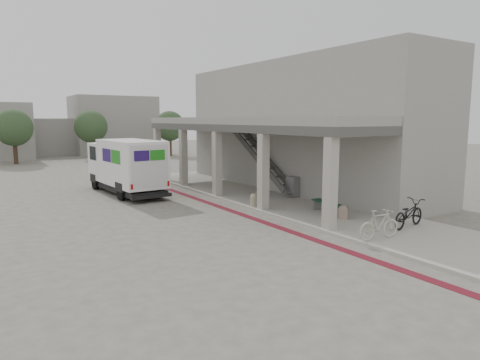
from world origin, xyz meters
TOP-DOWN VIEW (x-y plane):
  - ground at (0.00, 0.00)m, footprint 120.00×120.00m
  - bike_lane_stripe at (1.00, 2.00)m, footprint 0.35×40.00m
  - sidewalk at (4.00, 0.00)m, footprint 4.40×28.00m
  - transit_building at (6.83, 4.50)m, footprint 7.60×17.00m
  - distant_backdrop at (-2.84, 35.89)m, footprint 28.00×10.00m
  - tree_left at (-5.00, 28.00)m, footprint 3.20×3.20m
  - tree_mid at (2.00, 30.00)m, footprint 3.20×3.20m
  - tree_right at (10.00, 29.00)m, footprint 3.20×3.20m
  - fedex_truck at (-1.45, 8.08)m, footprint 2.48×6.82m
  - bench at (3.82, -1.69)m, footprint 0.71×1.98m
  - bollard_near at (3.56, -2.74)m, footprint 0.37×0.37m
  - bollard_far at (2.10, 1.15)m, footprint 0.39×0.39m
  - utility_cabinet at (5.00, 2.03)m, footprint 0.47×0.62m
  - bicycle_black at (4.62, -4.85)m, footprint 1.97×0.96m
  - bicycle_cream at (2.50, -5.33)m, footprint 1.66×0.62m

SIDE VIEW (x-z plane):
  - ground at x=0.00m, z-range 0.00..0.00m
  - bike_lane_stripe at x=1.00m, z-range 0.00..0.01m
  - sidewalk at x=4.00m, z-range 0.00..0.12m
  - bollard_near at x=3.56m, z-range 0.12..0.67m
  - bollard_far at x=2.10m, z-range 0.12..0.71m
  - bench at x=3.82m, z-range 0.22..0.67m
  - bicycle_cream at x=2.50m, z-range 0.12..1.09m
  - bicycle_black at x=4.62m, z-range 0.12..1.11m
  - utility_cabinet at x=5.00m, z-range 0.12..1.13m
  - fedex_truck at x=-1.45m, z-range 0.09..2.96m
  - distant_backdrop at x=-2.84m, z-range -0.55..5.95m
  - tree_left at x=-5.00m, z-range 0.78..5.58m
  - tree_mid at x=2.00m, z-range 0.78..5.58m
  - tree_right at x=10.00m, z-range 0.78..5.58m
  - transit_building at x=6.83m, z-range -0.10..6.90m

